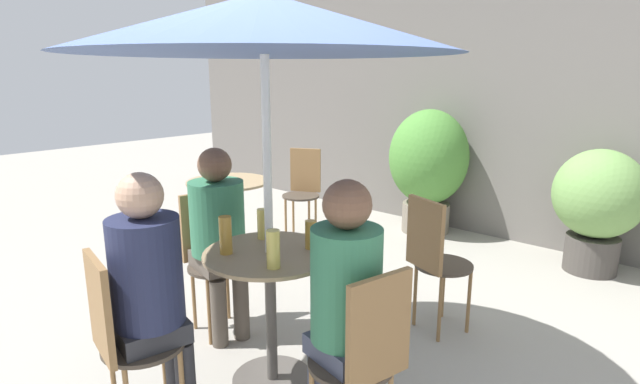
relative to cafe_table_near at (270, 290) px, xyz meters
The scene contains 18 objects.
storefront_wall 3.41m from the cafe_table_near, 87.54° to the left, with size 10.00×0.06×3.00m.
cafe_table_near is the anchor object (origin of this frame).
cafe_table_far 1.84m from the cafe_table_near, 148.30° to the left, with size 0.72×0.72×0.76m.
bistro_chair_0 0.77m from the cafe_table_near, 167.57° to the left, with size 0.40×0.38×0.91m.
bistro_chair_1 0.77m from the cafe_table_near, 102.43° to the right, with size 0.38×0.40×0.91m.
bistro_chair_2 0.77m from the cafe_table_near, 12.43° to the right, with size 0.40×0.38×0.91m.
bistro_chair_3 2.52m from the cafe_table_near, 129.35° to the left, with size 0.41×0.42×0.91m.
bistro_chair_4 1.12m from the cafe_table_near, 69.77° to the left, with size 0.40×0.42×0.91m.
seated_person_0 0.65m from the cafe_table_near, 167.57° to the left, with size 0.38×0.35×1.23m.
seated_person_1 0.66m from the cafe_table_near, 102.43° to the right, with size 0.33×0.35×1.26m.
seated_person_2 0.66m from the cafe_table_near, 12.43° to the right, with size 0.34×0.31×1.26m.
beer_glass_0 0.39m from the cafe_table_near, 132.27° to the right, with size 0.07×0.07×0.20m.
beer_glass_1 0.38m from the cafe_table_near, 37.75° to the right, with size 0.07×0.07×0.19m.
beer_glass_2 0.37m from the cafe_table_near, 56.10° to the left, with size 0.06×0.06×0.15m.
beer_glass_3 0.38m from the cafe_table_near, 146.72° to the left, with size 0.06×0.06×0.17m.
potted_plant_0 3.03m from the cafe_table_near, 103.90° to the left, with size 0.82×0.82×1.31m.
potted_plant_1 3.03m from the cafe_table_near, 72.66° to the left, with size 0.73×0.73×1.06m.
umbrella 1.35m from the cafe_table_near, 45.00° to the left, with size 1.88×1.88×2.04m.
Camera 1 is at (1.69, -1.57, 1.67)m, focal length 28.00 mm.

